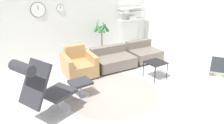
# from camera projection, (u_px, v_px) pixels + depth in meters

# --- Properties ---
(ground_plane) EXTENTS (12.00, 12.00, 0.00)m
(ground_plane) POSITION_uv_depth(u_px,v_px,m) (115.00, 89.00, 5.15)
(ground_plane) COLOR silver
(wall_back) EXTENTS (12.00, 0.09, 2.80)m
(wall_back) POSITION_uv_depth(u_px,v_px,m) (65.00, 13.00, 6.73)
(wall_back) COLOR silver
(wall_back) RESTS_ON ground_plane
(wall_right) EXTENTS (0.06, 12.00, 2.80)m
(wall_right) POSITION_uv_depth(u_px,v_px,m) (209.00, 16.00, 6.36)
(wall_right) COLOR silver
(wall_right) RESTS_ON ground_plane
(round_rug) EXTENTS (2.13, 2.13, 0.01)m
(round_rug) POSITION_uv_depth(u_px,v_px,m) (111.00, 92.00, 5.01)
(round_rug) COLOR gray
(round_rug) RESTS_ON ground_plane
(lounge_chair) EXTENTS (1.15, 0.85, 1.23)m
(lounge_chair) POSITION_uv_depth(u_px,v_px,m) (42.00, 85.00, 3.85)
(lounge_chair) COLOR #BCBCC1
(lounge_chair) RESTS_ON ground_plane
(ottoman) EXTENTS (0.46, 0.39, 0.36)m
(ottoman) POSITION_uv_depth(u_px,v_px,m) (81.00, 85.00, 4.77)
(ottoman) COLOR #BCBCC1
(ottoman) RESTS_ON ground_plane
(armchair_red) EXTENTS (0.88, 0.96, 0.75)m
(armchair_red) POSITION_uv_depth(u_px,v_px,m) (79.00, 65.00, 5.77)
(armchair_red) COLOR silver
(armchair_red) RESTS_ON ground_plane
(couch_low) EXTENTS (1.18, 0.90, 0.58)m
(couch_low) POSITION_uv_depth(u_px,v_px,m) (113.00, 60.00, 6.30)
(couch_low) COLOR black
(couch_low) RESTS_ON ground_plane
(couch_second) EXTENTS (0.96, 0.89, 0.58)m
(couch_second) POSITION_uv_depth(u_px,v_px,m) (143.00, 53.00, 6.84)
(couch_second) COLOR black
(couch_second) RESTS_ON ground_plane
(side_table) EXTENTS (0.47, 0.47, 0.44)m
(side_table) POSITION_uv_depth(u_px,v_px,m) (156.00, 64.00, 5.58)
(side_table) COLOR black
(side_table) RESTS_ON ground_plane
(crt_television) EXTENTS (0.66, 0.69, 0.60)m
(crt_television) POSITION_uv_depth(u_px,v_px,m) (221.00, 63.00, 5.75)
(crt_television) COLOR beige
(crt_television) RESTS_ON ground_plane
(potted_plant) EXTENTS (0.55, 0.53, 1.22)m
(potted_plant) POSITION_uv_depth(u_px,v_px,m) (102.00, 39.00, 7.18)
(potted_plant) COLOR brown
(potted_plant) RESTS_ON ground_plane
(shelf_unit) EXTENTS (1.09, 0.28, 1.81)m
(shelf_unit) POSITION_uv_depth(u_px,v_px,m) (130.00, 14.00, 7.86)
(shelf_unit) COLOR #BCBCC1
(shelf_unit) RESTS_ON ground_plane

